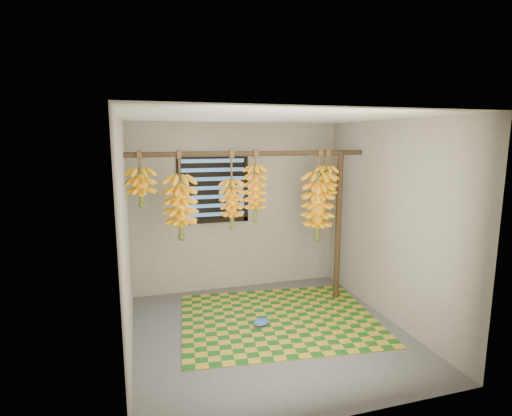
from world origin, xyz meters
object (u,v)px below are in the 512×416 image
object	(u,v)px
banana_bunch_e	(318,207)
banana_bunch_f	(326,185)
woven_mat	(279,319)
banana_bunch_c	(232,204)
banana_bunch_a	(141,187)
banana_bunch_b	(181,207)
support_post	(338,227)
banana_bunch_d	(255,193)
plastic_bag	(261,322)

from	to	relation	value
banana_bunch_e	banana_bunch_f	bearing A→B (deg)	0.00
woven_mat	banana_bunch_c	distance (m)	1.52
banana_bunch_a	banana_bunch_f	world-z (taller)	same
banana_bunch_b	banana_bunch_e	distance (m)	1.78
support_post	banana_bunch_e	size ratio (longest dim) A/B	1.66
support_post	woven_mat	distance (m)	1.46
banana_bunch_d	support_post	bearing A→B (deg)	0.00
woven_mat	banana_bunch_f	world-z (taller)	banana_bunch_f
banana_bunch_c	banana_bunch_f	xyz separation A→B (m)	(1.26, 0.00, 0.19)
banana_bunch_c	banana_bunch_e	xyz separation A→B (m)	(1.16, 0.00, -0.09)
plastic_bag	support_post	bearing A→B (deg)	22.83
woven_mat	banana_bunch_b	distance (m)	1.81
banana_bunch_d	banana_bunch_f	xyz separation A→B (m)	(0.96, 0.00, 0.07)
banana_bunch_b	banana_bunch_c	distance (m)	0.62
banana_bunch_a	banana_bunch_f	xyz separation A→B (m)	(2.33, 0.00, -0.06)
banana_bunch_a	banana_bunch_e	distance (m)	2.25
banana_bunch_e	banana_bunch_f	size ratio (longest dim) A/B	1.62
woven_mat	banana_bunch_a	xyz separation A→B (m)	(-1.54, 0.40, 1.63)
support_post	banana_bunch_f	size ratio (longest dim) A/B	2.69
woven_mat	banana_bunch_d	distance (m)	1.57
plastic_bag	banana_bunch_e	xyz separation A→B (m)	(0.95, 0.53, 1.25)
support_post	banana_bunch_f	world-z (taller)	banana_bunch_f
banana_bunch_c	banana_bunch_d	size ratio (longest dim) A/B	1.08
woven_mat	banana_bunch_c	world-z (taller)	banana_bunch_c
woven_mat	banana_bunch_b	size ratio (longest dim) A/B	2.21
support_post	banana_bunch_a	size ratio (longest dim) A/B	3.10
plastic_bag	banana_bunch_a	xyz separation A→B (m)	(-1.28, 0.53, 1.58)
woven_mat	banana_bunch_c	size ratio (longest dim) A/B	2.39
banana_bunch_b	banana_bunch_d	distance (m)	0.93
woven_mat	banana_bunch_b	bearing A→B (deg)	159.84
banana_bunch_a	banana_bunch_b	size ratio (longest dim) A/B	0.61
woven_mat	banana_bunch_d	world-z (taller)	banana_bunch_d
banana_bunch_a	banana_bunch_d	size ratio (longest dim) A/B	0.72
banana_bunch_a	banana_bunch_c	xyz separation A→B (m)	(1.06, -0.00, -0.24)
woven_mat	banana_bunch_d	xyz separation A→B (m)	(-0.18, 0.40, 1.50)
plastic_bag	banana_bunch_f	xyz separation A→B (m)	(1.05, 0.53, 1.52)
support_post	plastic_bag	distance (m)	1.66
support_post	banana_bunch_b	distance (m)	2.12
banana_bunch_e	banana_bunch_f	xyz separation A→B (m)	(0.11, 0.00, 0.28)
banana_bunch_f	woven_mat	bearing A→B (deg)	-152.82
banana_bunch_c	banana_bunch_e	distance (m)	1.16
banana_bunch_a	banana_bunch_d	world-z (taller)	same
plastic_bag	banana_bunch_b	size ratio (longest dim) A/B	0.20
plastic_bag	banana_bunch_e	distance (m)	1.65
banana_bunch_b	banana_bunch_d	bearing A→B (deg)	0.00
banana_bunch_b	banana_bunch_a	bearing A→B (deg)	180.00
support_post	plastic_bag	size ratio (longest dim) A/B	9.69
banana_bunch_d	banana_bunch_e	xyz separation A→B (m)	(0.86, 0.00, -0.21)
banana_bunch_c	banana_bunch_f	bearing A→B (deg)	0.00
banana_bunch_c	banana_bunch_d	bearing A→B (deg)	0.00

